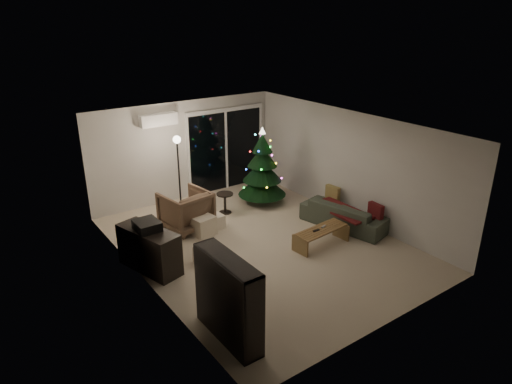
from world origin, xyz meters
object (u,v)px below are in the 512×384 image
Objects in this scene: media_cabinet at (149,249)px; coffee_table at (321,237)px; armchair at (186,210)px; christmas_tree at (262,166)px; sofa at (345,214)px; bookshelf at (219,303)px.

media_cabinet reaches higher than coffee_table.
armchair is 2.33m from christmas_tree.
armchair reaches higher than sofa.
armchair is 3.02m from coffee_table.
media_cabinet is at bearing 101.16° from bookshelf.
media_cabinet is (0.00, 2.49, -0.26)m from bookshelf.
media_cabinet is 1.34× the size of armchair.
coffee_table is at bearing 120.27° from armchair.
coffee_table is (-1.07, -0.39, -0.09)m from sofa.
armchair reaches higher than coffee_table.
sofa is at bearing -72.70° from christmas_tree.
media_cabinet is 1.08× the size of coffee_table.
media_cabinet is 3.92m from christmas_tree.
armchair is at bearing 80.76° from bookshelf.
media_cabinet is 4.38m from sofa.
sofa is at bearing 15.04° from coffee_table.
christmas_tree is at bearing 76.49° from coffee_table.
coffee_table is (1.87, -2.35, -0.25)m from armchair.
media_cabinet is at bearing 66.61° from sofa.
media_cabinet is 0.67× the size of sofa.
media_cabinet reaches higher than sofa.
bookshelf reaches higher than media_cabinet.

